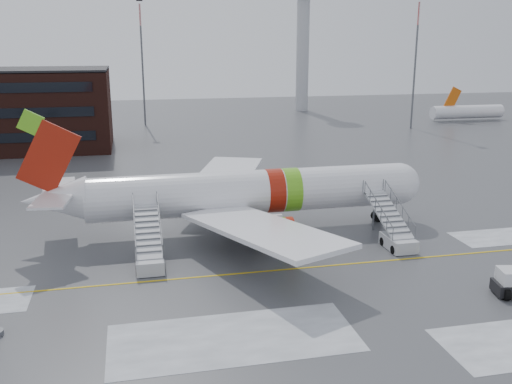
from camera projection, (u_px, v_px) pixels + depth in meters
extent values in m
plane|color=#494C4F|center=(288.00, 264.00, 42.90)|extent=(260.00, 260.00, 0.00)
cylinder|color=white|center=(251.00, 192.00, 49.82)|extent=(28.00, 3.80, 3.80)
sphere|color=white|center=(399.00, 183.00, 52.76)|extent=(3.80, 3.80, 3.80)
cube|color=black|center=(409.00, 178.00, 52.85)|extent=(1.09, 1.60, 0.97)
cone|color=white|center=(54.00, 200.00, 46.32)|extent=(5.20, 3.72, 3.72)
cube|color=#9D1B0C|center=(49.00, 157.00, 45.39)|extent=(5.27, 0.30, 6.09)
cube|color=#68BF1E|center=(31.00, 123.00, 44.44)|extent=(2.16, 0.26, 2.16)
cube|color=white|center=(59.00, 185.00, 48.65)|extent=(3.07, 4.85, 0.18)
cube|color=white|center=(52.00, 201.00, 43.74)|extent=(3.07, 4.85, 0.18)
cube|color=white|center=(224.00, 177.00, 57.79)|extent=(10.72, 15.97, 1.13)
cube|color=white|center=(262.00, 229.00, 41.75)|extent=(10.72, 15.97, 1.13)
cylinder|color=white|center=(245.00, 198.00, 55.33)|extent=(3.40, 2.10, 2.10)
cylinder|color=white|center=(271.00, 231.00, 45.52)|extent=(3.40, 2.10, 2.10)
cylinder|color=#595B60|center=(377.00, 212.00, 53.01)|extent=(0.20, 0.20, 1.80)
cylinder|color=black|center=(377.00, 216.00, 53.12)|extent=(0.90, 0.56, 0.90)
cylinder|color=black|center=(240.00, 217.00, 52.76)|extent=(0.90, 0.56, 0.90)
cylinder|color=black|center=(251.00, 234.00, 48.23)|extent=(0.90, 0.56, 0.90)
cube|color=silver|center=(399.00, 242.00, 45.91)|extent=(2.00, 3.20, 1.00)
cube|color=silver|center=(388.00, 215.00, 47.47)|extent=(1.90, 5.87, 2.52)
cube|color=silver|center=(373.00, 192.00, 50.28)|extent=(1.90, 1.40, 0.15)
cylinder|color=#595B60|center=(374.00, 211.00, 50.34)|extent=(0.16, 0.16, 3.40)
cylinder|color=black|center=(394.00, 250.00, 44.83)|extent=(0.25, 0.70, 0.70)
cylinder|color=black|center=(403.00, 240.00, 47.10)|extent=(0.25, 0.70, 0.70)
cube|color=#B5B7BD|center=(150.00, 262.00, 41.76)|extent=(2.00, 3.20, 1.00)
cube|color=#B5B7BD|center=(148.00, 232.00, 43.32)|extent=(1.90, 5.87, 2.52)
cube|color=#B5B7BD|center=(145.00, 205.00, 46.13)|extent=(1.90, 1.40, 0.15)
cylinder|color=#595B60|center=(147.00, 227.00, 46.19)|extent=(0.16, 0.16, 3.40)
cylinder|color=black|center=(138.00, 271.00, 40.68)|extent=(0.25, 0.70, 0.70)
cylinder|color=black|center=(161.00, 259.00, 42.95)|extent=(0.25, 0.70, 0.70)
cube|color=silver|center=(511.00, 277.00, 37.36)|extent=(1.86, 1.86, 1.01)
cube|color=black|center=(512.00, 271.00, 37.26)|extent=(1.62, 1.70, 0.17)
cylinder|color=black|center=(506.00, 295.00, 36.82)|extent=(0.49, 0.84, 0.78)
cylinder|color=black|center=(496.00, 285.00, 38.34)|extent=(0.49, 0.84, 0.78)
cylinder|color=#B2B5BA|center=(303.00, 51.00, 135.28)|extent=(3.00, 3.00, 28.00)
cylinder|color=#595B60|center=(414.00, 78.00, 107.78)|extent=(0.36, 0.36, 19.20)
cylinder|color=#CC7272|center=(419.00, 14.00, 104.83)|extent=(0.32, 0.32, 4.32)
cylinder|color=#595B60|center=(143.00, 76.00, 112.38)|extent=(0.36, 0.36, 19.20)
cylinder|color=#CC7272|center=(140.00, 15.00, 109.44)|extent=(0.32, 0.32, 4.32)
cube|color=black|center=(139.00, 0.00, 108.70)|extent=(1.20, 1.20, 0.50)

